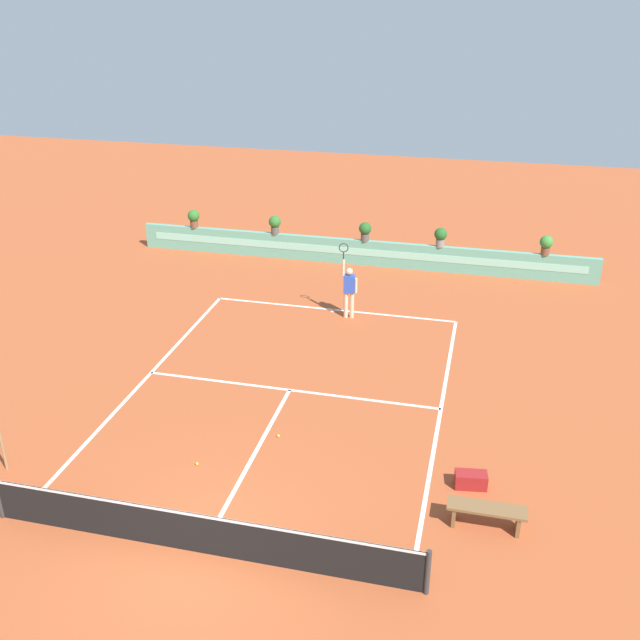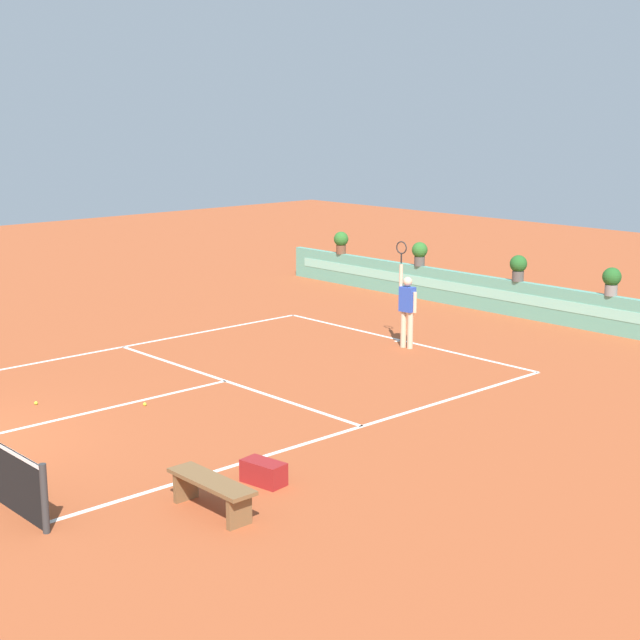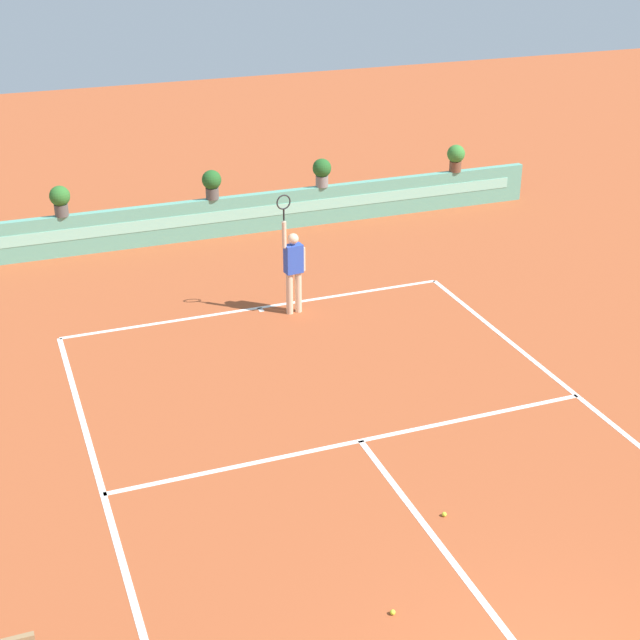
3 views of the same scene
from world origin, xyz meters
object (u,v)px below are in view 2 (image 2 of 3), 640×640
(potted_plant_centre, at_px, (518,266))
(potted_plant_left, at_px, (420,252))
(tennis_ball_mid_court, at_px, (36,403))
(bench_courtside, at_px, (211,488))
(tennis_ball_near_baseline, at_px, (145,404))
(gear_bag, at_px, (264,472))
(potted_plant_right, at_px, (612,280))
(potted_plant_far_left, at_px, (341,241))
(tennis_player, at_px, (407,305))

(potted_plant_centre, bearing_deg, potted_plant_left, 180.00)
(tennis_ball_mid_court, height_order, potted_plant_left, potted_plant_left)
(bench_courtside, distance_m, potted_plant_centre, 15.26)
(tennis_ball_near_baseline, distance_m, potted_plant_left, 12.86)
(bench_courtside, relative_size, gear_bag, 2.29)
(potted_plant_left, bearing_deg, tennis_ball_near_baseline, -72.88)
(potted_plant_right, bearing_deg, bench_courtside, -80.95)
(potted_plant_centre, bearing_deg, gear_bag, -69.78)
(gear_bag, xyz_separation_m, potted_plant_far_left, (-11.89, 13.06, 1.23))
(tennis_player, relative_size, tennis_ball_mid_court, 38.01)
(potted_plant_right, xyz_separation_m, potted_plant_far_left, (-9.97, 0.00, 0.00))
(potted_plant_left, relative_size, potted_plant_right, 1.00)
(gear_bag, distance_m, potted_plant_right, 13.26)
(bench_courtside, bearing_deg, potted_plant_far_left, 130.55)
(bench_courtside, xyz_separation_m, potted_plant_far_left, (-12.25, 14.32, 1.04))
(potted_plant_right, distance_m, potted_plant_far_left, 9.97)
(gear_bag, height_order, potted_plant_centre, potted_plant_centre)
(tennis_ball_mid_court, relative_size, potted_plant_right, 0.09)
(tennis_ball_near_baseline, bearing_deg, potted_plant_right, 77.26)
(gear_bag, bearing_deg, tennis_player, 118.63)
(potted_plant_centre, relative_size, potted_plant_left, 1.00)
(gear_bag, bearing_deg, tennis_ball_mid_court, -173.61)
(bench_courtside, bearing_deg, gear_bag, 106.09)
(tennis_ball_near_baseline, distance_m, potted_plant_right, 12.61)
(tennis_ball_mid_court, height_order, potted_plant_centre, potted_plant_centre)
(bench_courtside, height_order, potted_plant_left, potted_plant_left)
(tennis_ball_near_baseline, xyz_separation_m, potted_plant_left, (-3.76, 12.22, 1.38))
(tennis_player, height_order, potted_plant_left, tennis_player)
(bench_courtside, relative_size, potted_plant_right, 2.21)
(tennis_player, distance_m, potted_plant_left, 6.40)
(gear_bag, height_order, potted_plant_far_left, potted_plant_far_left)
(gear_bag, distance_m, potted_plant_centre, 13.97)
(gear_bag, height_order, tennis_player, tennis_player)
(potted_plant_left, xyz_separation_m, potted_plant_right, (6.53, 0.00, 0.00))
(bench_courtside, distance_m, potted_plant_left, 16.85)
(tennis_ball_mid_court, distance_m, potted_plant_right, 14.47)
(tennis_ball_near_baseline, relative_size, potted_plant_centre, 0.09)
(tennis_player, bearing_deg, tennis_ball_near_baseline, -92.06)
(bench_courtside, relative_size, tennis_ball_near_baseline, 23.53)
(bench_courtside, distance_m, tennis_ball_mid_court, 6.58)
(tennis_ball_mid_court, bearing_deg, potted_plant_far_left, 112.52)
(tennis_player, distance_m, potted_plant_far_left, 8.98)
(potted_plant_right, bearing_deg, tennis_player, -116.74)
(potted_plant_far_left, bearing_deg, potted_plant_centre, 0.00)
(tennis_ball_near_baseline, distance_m, potted_plant_centre, 12.30)
(tennis_ball_near_baseline, height_order, potted_plant_right, potted_plant_right)
(potted_plant_left, bearing_deg, potted_plant_far_left, 180.00)
(potted_plant_centre, xyz_separation_m, potted_plant_right, (2.89, 0.00, 0.00))
(tennis_player, bearing_deg, potted_plant_right, 63.26)
(potted_plant_centre, xyz_separation_m, potted_plant_left, (-3.64, 0.00, 0.00))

